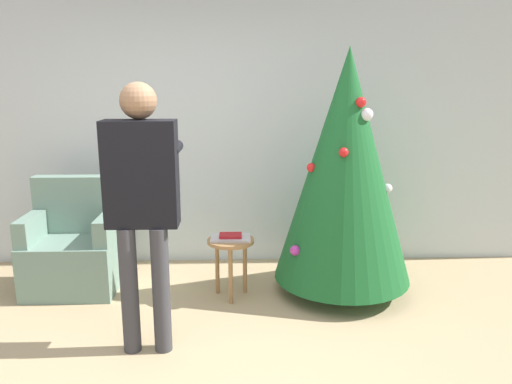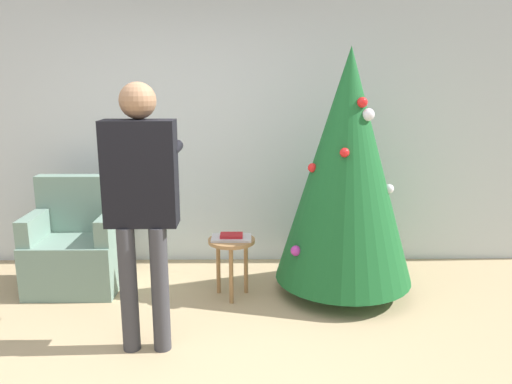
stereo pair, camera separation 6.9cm
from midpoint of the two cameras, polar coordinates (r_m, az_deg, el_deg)
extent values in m
cube|color=silver|center=(4.96, -5.62, 7.19)|extent=(8.00, 0.06, 2.70)
cylinder|color=brown|center=(4.54, 10.21, -10.31)|extent=(0.10, 0.10, 0.13)
cone|color=#195B28|center=(4.24, 10.78, 2.81)|extent=(1.17, 1.17, 1.96)
sphere|color=red|center=(4.12, 6.94, 2.77)|extent=(0.08, 0.08, 0.08)
sphere|color=white|center=(4.10, 13.17, 8.61)|extent=(0.10, 0.10, 0.10)
sphere|color=white|center=(4.26, 15.42, 0.35)|extent=(0.08, 0.08, 0.08)
sphere|color=#B23399|center=(4.11, 5.06, -6.71)|extent=(0.09, 0.09, 0.09)
sphere|color=red|center=(4.08, 12.53, 9.97)|extent=(0.08, 0.08, 0.08)
sphere|color=red|center=(3.96, 10.59, 4.45)|extent=(0.08, 0.08, 0.08)
cube|color=gray|center=(4.74, -19.47, -7.68)|extent=(0.77, 0.63, 0.47)
cube|color=gray|center=(4.82, -18.99, -1.20)|extent=(0.77, 0.14, 0.52)
cube|color=gray|center=(4.75, -23.49, -3.59)|extent=(0.12, 0.56, 0.23)
cube|color=gray|center=(4.54, -15.91, -3.75)|extent=(0.12, 0.56, 0.23)
cylinder|color=#38383D|center=(3.54, -13.79, -10.80)|extent=(0.12, 0.12, 0.88)
cylinder|color=#38383D|center=(3.50, -10.33, -10.92)|extent=(0.12, 0.12, 0.88)
cube|color=black|center=(3.34, -12.51, 2.07)|extent=(0.47, 0.20, 0.70)
sphere|color=#936B4C|center=(3.32, -12.79, 10.16)|extent=(0.24, 0.24, 0.24)
cylinder|color=black|center=(3.55, -15.20, 4.84)|extent=(0.08, 0.30, 0.08)
cylinder|color=black|center=(3.47, -8.72, 4.97)|extent=(0.08, 0.30, 0.08)
cube|color=white|center=(3.65, -8.31, 5.39)|extent=(0.04, 0.14, 0.04)
cylinder|color=#A37547|center=(4.22, -2.35, -5.58)|extent=(0.40, 0.40, 0.03)
cylinder|color=#A37547|center=(4.18, -2.37, -9.54)|extent=(0.04, 0.04, 0.49)
cylinder|color=#A37547|center=(4.38, -0.70, -8.50)|extent=(0.04, 0.04, 0.49)
cylinder|color=#A37547|center=(4.38, -3.87, -8.49)|extent=(0.04, 0.04, 0.49)
cube|color=silver|center=(4.22, -2.35, -5.26)|extent=(0.33, 0.21, 0.02)
cube|color=#B21E23|center=(4.21, -2.35, -4.97)|extent=(0.19, 0.13, 0.02)
camera|label=1|loc=(0.03, -89.47, 0.12)|focal=35.00mm
camera|label=2|loc=(0.03, 90.53, -0.12)|focal=35.00mm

